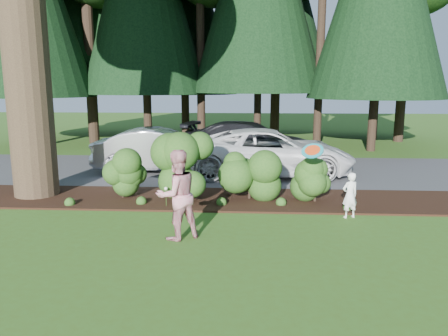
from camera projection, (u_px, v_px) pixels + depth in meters
The scene contains 11 objects.
ground at pixel (173, 240), 9.18m from camera, with size 80.00×80.00×0.00m, color #365518.
mulch_bed at pixel (193, 199), 12.36m from camera, with size 16.00×2.50×0.05m, color black.
driveway at pixel (207, 170), 16.53m from camera, with size 22.00×6.00×0.03m, color #38383A.
shrub_row at pixel (220, 173), 12.06m from camera, with size 6.53×1.60×1.61m.
lily_cluster at pixel (177, 190), 11.46m from camera, with size 0.69×0.09×0.57m.
car_silver_wagon at pixel (162, 150), 15.91m from camera, with size 1.70×4.86×1.60m, color silver.
car_white_suv at pixel (270, 152), 15.42m from camera, with size 2.72×5.90×1.64m, color silver.
car_dark_suv at pixel (249, 141), 18.54m from camera, with size 2.26×5.56×1.61m, color black.
child at pixel (350, 195), 10.61m from camera, with size 0.41×0.27×1.13m, color white.
adult at pixel (177, 195), 9.10m from camera, with size 0.93×0.72×1.91m, color #A61633.
frisbee at pixel (312, 151), 10.59m from camera, with size 0.59×0.48×0.42m.
Camera 1 is at (1.58, -8.65, 3.24)m, focal length 35.00 mm.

